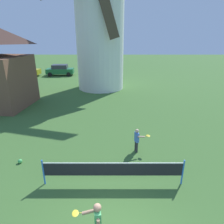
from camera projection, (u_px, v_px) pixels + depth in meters
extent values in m
cylinder|color=white|center=(99.00, 35.00, 20.27)|extent=(4.89, 4.89, 11.05)
cylinder|color=blue|center=(43.00, 172.00, 7.60)|extent=(0.06, 0.06, 1.10)
cylinder|color=blue|center=(182.00, 172.00, 7.63)|extent=(0.06, 0.06, 1.10)
cube|color=black|center=(112.00, 170.00, 7.57)|extent=(5.33, 0.01, 0.55)
cube|color=white|center=(112.00, 163.00, 7.46)|extent=(5.33, 0.02, 0.04)
cube|color=#4CB266|center=(97.00, 219.00, 5.24)|extent=(0.22, 0.34, 0.57)
sphere|color=tan|center=(96.00, 208.00, 5.10)|extent=(0.21, 0.21, 0.21)
cylinder|color=tan|center=(89.00, 212.00, 5.35)|extent=(0.45, 0.15, 0.16)
cylinder|color=yellow|center=(83.00, 212.00, 5.32)|extent=(0.22, 0.06, 0.04)
ellipsoid|color=yellow|center=(74.00, 213.00, 5.29)|extent=(0.21, 0.26, 0.03)
cylinder|color=#333338|center=(135.00, 146.00, 9.97)|extent=(0.11, 0.11, 0.56)
cylinder|color=#333338|center=(136.00, 147.00, 9.84)|extent=(0.11, 0.11, 0.56)
cube|color=#4C7AD1|center=(136.00, 137.00, 9.71)|extent=(0.22, 0.31, 0.50)
sphere|color=#DBB28E|center=(136.00, 131.00, 9.59)|extent=(0.19, 0.19, 0.19)
cylinder|color=#DBB28E|center=(134.00, 136.00, 9.88)|extent=(0.08, 0.08, 0.37)
cylinder|color=#DBB28E|center=(140.00, 137.00, 9.59)|extent=(0.39, 0.18, 0.14)
cylinder|color=yellow|center=(143.00, 136.00, 9.63)|extent=(0.22, 0.08, 0.04)
ellipsoid|color=yellow|center=(147.00, 136.00, 9.69)|extent=(0.24, 0.28, 0.03)
sphere|color=#4CB259|center=(19.00, 161.00, 9.04)|extent=(0.19, 0.19, 0.19)
cube|color=#999919|center=(24.00, 72.00, 28.27)|extent=(4.21, 1.83, 0.70)
cube|color=#2D333D|center=(23.00, 67.00, 28.05)|extent=(2.38, 1.57, 0.56)
cylinder|color=black|center=(36.00, 73.00, 29.16)|extent=(0.61, 0.20, 0.60)
cylinder|color=black|center=(32.00, 75.00, 27.57)|extent=(0.61, 0.20, 0.60)
cylinder|color=black|center=(17.00, 73.00, 29.23)|extent=(0.61, 0.20, 0.60)
cylinder|color=black|center=(12.00, 75.00, 27.64)|extent=(0.61, 0.20, 0.60)
cube|color=#1E6638|center=(59.00, 71.00, 28.92)|extent=(3.95, 1.90, 0.70)
cube|color=#2D333D|center=(59.00, 67.00, 28.69)|extent=(2.24, 1.61, 0.56)
cylinder|color=black|center=(69.00, 72.00, 29.91)|extent=(0.61, 0.21, 0.60)
cylinder|color=black|center=(68.00, 74.00, 28.33)|extent=(0.61, 0.21, 0.60)
cylinder|color=black|center=(52.00, 73.00, 29.77)|extent=(0.61, 0.21, 0.60)
cylinder|color=black|center=(49.00, 75.00, 28.19)|extent=(0.61, 0.21, 0.60)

